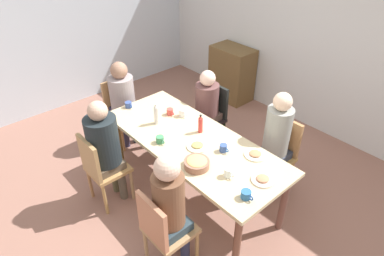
# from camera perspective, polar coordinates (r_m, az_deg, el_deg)

# --- Properties ---
(ground_plane) EXTENTS (7.12, 7.12, 0.00)m
(ground_plane) POSITION_cam_1_polar(r_m,az_deg,el_deg) (4.06, 0.00, -10.84)
(ground_plane) COLOR #906355
(wall_back) EXTENTS (6.18, 0.12, 2.60)m
(wall_back) POSITION_cam_1_polar(r_m,az_deg,el_deg) (5.03, 21.22, 13.72)
(wall_back) COLOR silver
(wall_back) RESTS_ON ground_plane
(wall_left) EXTENTS (0.12, 4.84, 2.60)m
(wall_left) POSITION_cam_1_polar(r_m,az_deg,el_deg) (5.73, -21.38, 16.04)
(wall_left) COLOR silver
(wall_left) RESTS_ON ground_plane
(dining_table) EXTENTS (2.19, 0.89, 0.77)m
(dining_table) POSITION_cam_1_polar(r_m,az_deg,el_deg) (3.60, 0.00, -3.03)
(dining_table) COLOR #CCB78A
(dining_table) RESTS_ON ground_plane
(chair_0) EXTENTS (0.40, 0.40, 0.90)m
(chair_0) POSITION_cam_1_polar(r_m,az_deg,el_deg) (3.94, 14.40, -3.83)
(chair_0) COLOR #B0874A
(chair_0) RESTS_ON ground_plane
(person_0) EXTENTS (0.30, 0.30, 1.28)m
(person_0) POSITION_cam_1_polar(r_m,az_deg,el_deg) (3.74, 14.11, -1.44)
(person_0) COLOR #303348
(person_0) RESTS_ON ground_plane
(chair_1) EXTENTS (0.40, 0.40, 0.90)m
(chair_1) POSITION_cam_1_polar(r_m,az_deg,el_deg) (3.05, -4.97, -16.70)
(chair_1) COLOR #A68055
(chair_1) RESTS_ON ground_plane
(person_1) EXTENTS (0.30, 0.30, 1.27)m
(person_1) POSITION_cam_1_polar(r_m,az_deg,el_deg) (2.90, -3.75, -12.77)
(person_1) COLOR #373449
(person_1) RESTS_ON ground_plane
(chair_2) EXTENTS (0.40, 0.40, 0.90)m
(chair_2) POSITION_cam_1_polar(r_m,az_deg,el_deg) (4.72, -11.97, 3.39)
(chair_2) COLOR #B3754A
(chair_2) RESTS_ON ground_plane
(person_2) EXTENTS (0.33, 0.33, 1.21)m
(person_2) POSITION_cam_1_polar(r_m,az_deg,el_deg) (4.54, -11.71, 5.36)
(person_2) COLOR #2B3C4A
(person_2) RESTS_ON ground_plane
(chair_3) EXTENTS (0.40, 0.40, 0.90)m
(chair_3) POSITION_cam_1_polar(r_m,az_deg,el_deg) (3.74, -15.27, -6.39)
(chair_3) COLOR #AF824D
(chair_3) RESTS_ON ground_plane
(person_3) EXTENTS (0.33, 0.33, 1.28)m
(person_3) POSITION_cam_1_polar(r_m,az_deg,el_deg) (3.61, -14.66, -2.71)
(person_3) COLOR brown
(person_3) RESTS_ON ground_plane
(chair_4) EXTENTS (0.40, 0.40, 0.90)m
(chair_4) POSITION_cam_1_polar(r_m,az_deg,el_deg) (4.50, 3.23, 2.50)
(chair_4) COLOR black
(chair_4) RESTS_ON ground_plane
(person_4) EXTENTS (0.30, 0.30, 1.15)m
(person_4) POSITION_cam_1_polar(r_m,az_deg,el_deg) (4.35, 2.44, 4.14)
(person_4) COLOR brown
(person_4) RESTS_ON ground_plane
(plate_0) EXTENTS (0.21, 0.21, 0.04)m
(plate_0) POSITION_cam_1_polar(r_m,az_deg,el_deg) (3.13, 11.93, -8.54)
(plate_0) COLOR beige
(plate_0) RESTS_ON dining_table
(plate_1) EXTENTS (0.22, 0.22, 0.04)m
(plate_1) POSITION_cam_1_polar(r_m,az_deg,el_deg) (3.39, 10.70, -4.43)
(plate_1) COLOR white
(plate_1) RESTS_ON dining_table
(plate_2) EXTENTS (0.22, 0.22, 0.04)m
(plate_2) POSITION_cam_1_polar(r_m,az_deg,el_deg) (3.44, 0.92, -3.05)
(plate_2) COLOR silver
(plate_2) RESTS_ON dining_table
(bowl_0) EXTENTS (0.25, 0.25, 0.09)m
(bowl_0) POSITION_cam_1_polar(r_m,az_deg,el_deg) (3.18, 0.81, -5.98)
(bowl_0) COLOR #94624D
(bowl_0) RESTS_ON dining_table
(cup_0) EXTENTS (0.12, 0.08, 0.07)m
(cup_0) POSITION_cam_1_polar(r_m,az_deg,el_deg) (3.51, -5.45, -1.97)
(cup_0) COLOR #3F8B59
(cup_0) RESTS_ON dining_table
(cup_1) EXTENTS (0.11, 0.07, 0.09)m
(cup_1) POSITION_cam_1_polar(r_m,az_deg,el_deg) (3.10, 6.18, -7.53)
(cup_1) COLOR white
(cup_1) RESTS_ON dining_table
(cup_2) EXTENTS (0.12, 0.08, 0.09)m
(cup_2) POSITION_cam_1_polar(r_m,az_deg,el_deg) (3.93, -1.62, 2.61)
(cup_2) COLOR white
(cup_2) RESTS_ON dining_table
(cup_3) EXTENTS (0.13, 0.09, 0.07)m
(cup_3) POSITION_cam_1_polar(r_m,az_deg,el_deg) (2.93, 9.19, -11.12)
(cup_3) COLOR #29629B
(cup_3) RESTS_ON dining_table
(cup_4) EXTENTS (0.12, 0.08, 0.07)m
(cup_4) POSITION_cam_1_polar(r_m,az_deg,el_deg) (4.17, -10.72, 3.90)
(cup_4) COLOR #384F94
(cup_4) RESTS_ON dining_table
(cup_5) EXTENTS (0.11, 0.08, 0.08)m
(cup_5) POSITION_cam_1_polar(r_m,az_deg,el_deg) (3.96, -3.75, 2.77)
(cup_5) COLOR #CF4A41
(cup_5) RESTS_ON dining_table
(cup_6) EXTENTS (0.11, 0.08, 0.08)m
(cup_6) POSITION_cam_1_polar(r_m,az_deg,el_deg) (3.39, 5.37, -3.41)
(cup_6) COLOR #365295
(cup_6) RESTS_ON dining_table
(bottle_0) EXTENTS (0.05, 0.05, 0.22)m
(bottle_0) POSITION_cam_1_polar(r_m,az_deg,el_deg) (3.62, 1.45, 0.67)
(bottle_0) COLOR red
(bottle_0) RESTS_ON dining_table
(bottle_1) EXTENTS (0.06, 0.06, 0.25)m
(bottle_1) POSITION_cam_1_polar(r_m,az_deg,el_deg) (3.77, -6.07, 2.36)
(bottle_1) COLOR silver
(bottle_1) RESTS_ON dining_table
(side_cabinet) EXTENTS (0.70, 0.44, 0.90)m
(side_cabinet) POSITION_cam_1_polar(r_m,az_deg,el_deg) (5.79, 6.76, 9.21)
(side_cabinet) COLOR brown
(side_cabinet) RESTS_ON ground_plane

